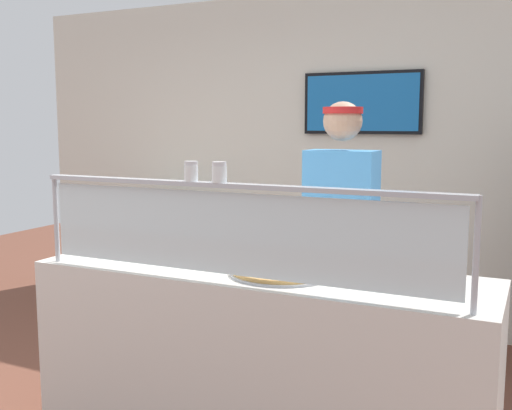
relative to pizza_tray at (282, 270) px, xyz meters
name	(u,v)px	position (x,y,z in m)	size (l,w,h in m)	color
ground_plane	(306,401)	(-0.13, 0.69, -0.97)	(12.00, 12.00, 0.00)	brown
shop_rear_unit	(377,160)	(-0.13, 2.24, 0.39)	(6.59, 0.13, 2.70)	silver
serving_counter	(258,365)	(-0.13, 0.02, -0.49)	(2.19, 0.65, 0.95)	silver
sneeze_guard	(232,220)	(-0.13, -0.25, 0.26)	(2.02, 0.06, 0.44)	#B2B5BC
pizza_tray	(282,270)	(0.00, 0.00, 0.00)	(0.50, 0.50, 0.04)	#9EA0A8
pizza_server	(290,268)	(0.05, -0.02, 0.02)	(0.07, 0.28, 0.01)	#ADAFB7
parmesan_shaker	(191,173)	(-0.33, -0.25, 0.46)	(0.06, 0.06, 0.09)	white
pepper_flake_shaker	(219,174)	(-0.19, -0.25, 0.46)	(0.07, 0.07, 0.09)	white
worker_figure	(341,241)	(0.09, 0.61, 0.04)	(0.41, 0.50, 1.76)	#23232D
prep_shelf	(155,263)	(-1.95, 1.75, -0.54)	(0.70, 0.55, 0.86)	#B7BABF
pizza_box_stack	(153,204)	(-1.95, 1.75, -0.01)	(0.50, 0.48, 0.18)	silver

